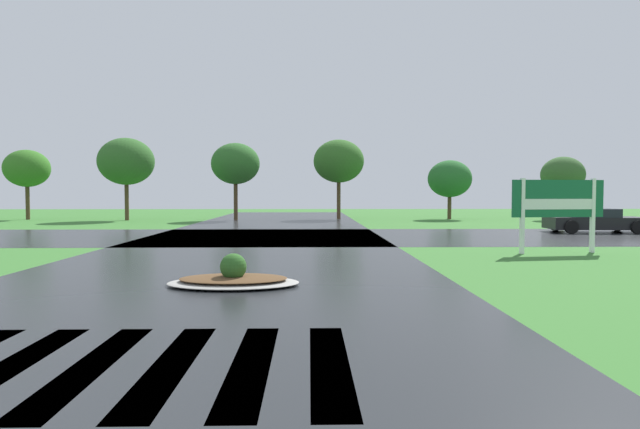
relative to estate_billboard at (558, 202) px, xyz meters
name	(u,v)px	position (x,y,z in m)	size (l,w,h in m)	color
asphalt_roadway	(223,277)	(-10.05, -4.60, -1.65)	(10.39, 80.00, 0.01)	#232628
asphalt_cross_road	(264,237)	(-10.05, 6.57, -1.65)	(90.00, 9.35, 0.01)	#232628
crosswalk_stripes	(132,365)	(-10.05, -10.93, -1.65)	(4.95, 3.19, 0.01)	white
estate_billboard	(558,202)	(0.00, 0.00, 0.00)	(3.14, 0.48, 2.42)	white
median_island	(233,279)	(-9.64, -5.78, -1.51)	(2.78, 1.66, 0.68)	#9E9B93
car_dark_suv	(594,221)	(5.99, 8.75, -1.08)	(4.63, 2.48, 1.17)	black
background_treeline	(273,167)	(-10.64, 21.22, 2.16)	(41.55, 5.56, 5.86)	#4C3823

